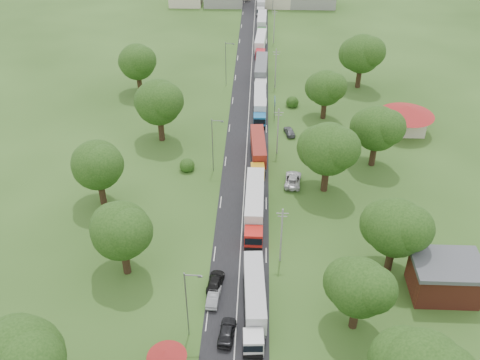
# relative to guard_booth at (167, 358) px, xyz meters

# --- Properties ---
(ground) EXTENTS (260.00, 260.00, 0.00)m
(ground) POSITION_rel_guard_booth_xyz_m (7.20, 25.00, -2.16)
(ground) COLOR #264316
(ground) RESTS_ON ground
(road) EXTENTS (8.00, 200.00, 0.04)m
(road) POSITION_rel_guard_booth_xyz_m (7.20, 45.00, -2.16)
(road) COLOR black
(road) RESTS_ON ground
(guard_booth) EXTENTS (4.40, 4.40, 3.45)m
(guard_booth) POSITION_rel_guard_booth_xyz_m (0.00, 0.00, 0.00)
(guard_booth) COLOR beige
(guard_booth) RESTS_ON ground
(info_sign) EXTENTS (0.12, 3.10, 4.10)m
(info_sign) POSITION_rel_guard_booth_xyz_m (12.40, 60.00, 0.84)
(info_sign) COLOR slate
(info_sign) RESTS_ON ground
(pole_1) EXTENTS (1.60, 0.24, 9.00)m
(pole_1) POSITION_rel_guard_booth_xyz_m (12.70, 18.00, 2.52)
(pole_1) COLOR gray
(pole_1) RESTS_ON ground
(pole_2) EXTENTS (1.60, 0.24, 9.00)m
(pole_2) POSITION_rel_guard_booth_xyz_m (12.70, 46.00, 2.52)
(pole_2) COLOR gray
(pole_2) RESTS_ON ground
(pole_3) EXTENTS (1.60, 0.24, 9.00)m
(pole_3) POSITION_rel_guard_booth_xyz_m (12.70, 74.00, 2.52)
(pole_3) COLOR gray
(pole_3) RESTS_ON ground
(pole_4) EXTENTS (1.60, 0.24, 9.00)m
(pole_4) POSITION_rel_guard_booth_xyz_m (12.70, 102.00, 2.52)
(pole_4) COLOR gray
(pole_4) RESTS_ON ground
(lamp_0) EXTENTS (2.03, 0.22, 10.00)m
(lamp_0) POSITION_rel_guard_booth_xyz_m (1.85, 5.00, 3.39)
(lamp_0) COLOR slate
(lamp_0) RESTS_ON ground
(lamp_1) EXTENTS (2.03, 0.22, 10.00)m
(lamp_1) POSITION_rel_guard_booth_xyz_m (1.85, 40.00, 3.39)
(lamp_1) COLOR slate
(lamp_1) RESTS_ON ground
(lamp_2) EXTENTS (2.03, 0.22, 10.00)m
(lamp_2) POSITION_rel_guard_booth_xyz_m (1.85, 75.00, 3.39)
(lamp_2) COLOR slate
(lamp_2) RESTS_ON ground
(tree_2) EXTENTS (8.00, 8.00, 10.10)m
(tree_2) POSITION_rel_guard_booth_xyz_m (21.19, 7.14, 4.43)
(tree_2) COLOR #382616
(tree_2) RESTS_ON ground
(tree_3) EXTENTS (8.80, 8.80, 11.07)m
(tree_3) POSITION_rel_guard_booth_xyz_m (27.19, 17.16, 5.06)
(tree_3) COLOR #382616
(tree_3) RESTS_ON ground
(tree_4) EXTENTS (9.60, 9.60, 12.05)m
(tree_4) POSITION_rel_guard_booth_xyz_m (20.19, 35.17, 5.69)
(tree_4) COLOR #382616
(tree_4) RESTS_ON ground
(tree_5) EXTENTS (8.80, 8.80, 11.07)m
(tree_5) POSITION_rel_guard_booth_xyz_m (29.19, 43.16, 5.06)
(tree_5) COLOR #382616
(tree_5) RESTS_ON ground
(tree_6) EXTENTS (8.00, 8.00, 10.10)m
(tree_6) POSITION_rel_guard_booth_xyz_m (22.19, 60.14, 4.43)
(tree_6) COLOR #382616
(tree_6) RESTS_ON ground
(tree_7) EXTENTS (9.60, 9.60, 12.05)m
(tree_7) POSITION_rel_guard_booth_xyz_m (31.19, 75.17, 5.69)
(tree_7) COLOR #382616
(tree_7) RESTS_ON ground
(tree_9) EXTENTS (9.60, 9.60, 12.05)m
(tree_9) POSITION_rel_guard_booth_xyz_m (-12.81, -4.83, 5.69)
(tree_9) COLOR #382616
(tree_9) RESTS_ON ground
(tree_10) EXTENTS (8.80, 8.80, 11.07)m
(tree_10) POSITION_rel_guard_booth_xyz_m (-7.81, 15.16, 5.06)
(tree_10) COLOR #382616
(tree_10) RESTS_ON ground
(tree_11) EXTENTS (8.80, 8.80, 11.07)m
(tree_11) POSITION_rel_guard_booth_xyz_m (-14.81, 30.16, 5.06)
(tree_11) COLOR #382616
(tree_11) RESTS_ON ground
(tree_12) EXTENTS (9.60, 9.60, 12.05)m
(tree_12) POSITION_rel_guard_booth_xyz_m (-8.81, 50.17, 5.69)
(tree_12) COLOR #382616
(tree_12) RESTS_ON ground
(tree_13) EXTENTS (8.80, 8.80, 11.07)m
(tree_13) POSITION_rel_guard_booth_xyz_m (-16.81, 70.16, 5.06)
(tree_13) COLOR #382616
(tree_13) RESTS_ON ground
(house_brick) EXTENTS (8.60, 6.60, 5.20)m
(house_brick) POSITION_rel_guard_booth_xyz_m (33.20, 13.00, 0.48)
(house_brick) COLOR maroon
(house_brick) RESTS_ON ground
(house_cream) EXTENTS (10.08, 10.08, 5.80)m
(house_cream) POSITION_rel_guard_booth_xyz_m (37.20, 55.00, 1.48)
(house_cream) COLOR beige
(house_cream) RESTS_ON ground
(truck_0) EXTENTS (3.05, 14.07, 3.89)m
(truck_0) POSITION_rel_guard_booth_xyz_m (9.34, 8.92, -0.10)
(truck_0) COLOR silver
(truck_0) RESTS_ON ground
(truck_1) EXTENTS (2.77, 15.48, 4.29)m
(truck_1) POSITION_rel_guard_booth_xyz_m (8.99, 27.40, 0.11)
(truck_1) COLOR red
(truck_1) RESTS_ON ground
(truck_2) EXTENTS (3.01, 13.53, 3.74)m
(truck_2) POSITION_rel_guard_booth_xyz_m (9.32, 43.66, -0.18)
(truck_2) COLOR gold
(truck_2) RESTS_ON ground
(truck_3) EXTENTS (2.53, 14.13, 3.92)m
(truck_3) POSITION_rel_guard_booth_xyz_m (9.44, 61.68, -0.09)
(truck_3) COLOR #1B66A6
(truck_3) RESTS_ON ground
(truck_4) EXTENTS (2.94, 15.22, 4.21)m
(truck_4) POSITION_rel_guard_booth_xyz_m (9.53, 77.57, 0.07)
(truck_4) COLOR silver
(truck_4) RESTS_ON ground
(truck_5) EXTENTS (3.03, 13.86, 3.83)m
(truck_5) POSITION_rel_guard_booth_xyz_m (9.23, 95.85, -0.13)
(truck_5) COLOR red
(truck_5) RESTS_ON ground
(truck_6) EXTENTS (2.58, 14.09, 3.90)m
(truck_6) POSITION_rel_guard_booth_xyz_m (9.44, 111.78, -0.09)
(truck_6) COLOR #266527
(truck_6) RESTS_ON ground
(truck_7) EXTENTS (2.58, 13.94, 3.86)m
(truck_7) POSITION_rel_guard_booth_xyz_m (8.99, 130.09, -0.11)
(truck_7) COLOR #BCBCBC
(truck_7) RESTS_ON ground
(car_lane_front) EXTENTS (2.29, 4.71, 1.55)m
(car_lane_front) POSITION_rel_guard_booth_xyz_m (6.20, 4.91, -1.39)
(car_lane_front) COLOR black
(car_lane_front) RESTS_ON ground
(car_lane_mid) EXTENTS (1.78, 4.25, 1.37)m
(car_lane_mid) POSITION_rel_guard_booth_xyz_m (4.20, 10.45, -1.48)
(car_lane_mid) COLOR gray
(car_lane_mid) RESTS_ON ground
(car_lane_rear) EXTENTS (2.41, 4.85, 1.35)m
(car_lane_rear) POSITION_rel_guard_booth_xyz_m (4.20, 13.00, -1.49)
(car_lane_rear) COLOR black
(car_lane_rear) RESTS_ON ground
(car_verge_near) EXTENTS (3.15, 5.81, 1.55)m
(car_verge_near) POSITION_rel_guard_booth_xyz_m (15.20, 36.70, -1.39)
(car_verge_near) COLOR silver
(car_verge_near) RESTS_ON ground
(car_verge_far) EXTENTS (2.43, 4.20, 1.35)m
(car_verge_far) POSITION_rel_guard_booth_xyz_m (15.20, 53.02, -1.49)
(car_verge_far) COLOR #54575B
(car_verge_far) RESTS_ON ground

